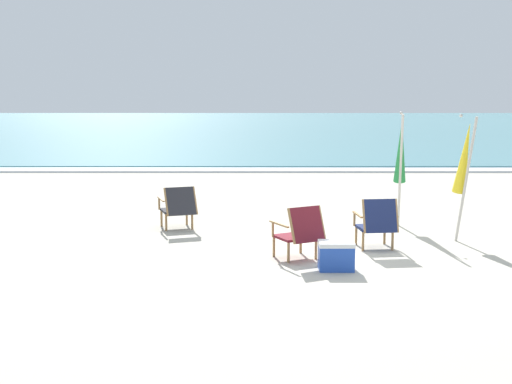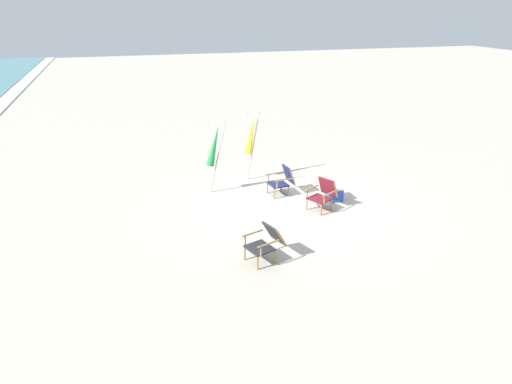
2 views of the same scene
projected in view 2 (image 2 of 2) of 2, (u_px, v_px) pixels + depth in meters
name	position (u px, v px, depth m)	size (l,w,h in m)	color
ground_plane	(294.00, 201.00, 12.44)	(80.00, 80.00, 0.00)	#B7AF9E
beach_chair_mid_center	(266.00, 241.00, 9.45)	(0.79, 0.91, 0.78)	#28282D
beach_chair_front_left	(323.00, 193.00, 11.83)	(0.83, 0.88, 0.81)	maroon
beach_chair_front_right	(283.00, 180.00, 12.74)	(0.65, 0.73, 0.82)	#19234C
umbrella_furled_green	(214.00, 146.00, 12.52)	(0.29, 0.60, 2.08)	#B7B2A8
umbrella_furled_yellow	(251.00, 135.00, 13.54)	(0.35, 0.55, 2.09)	#B7B2A8
cooler_box	(334.00, 192.00, 12.47)	(0.49, 0.35, 0.40)	blue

